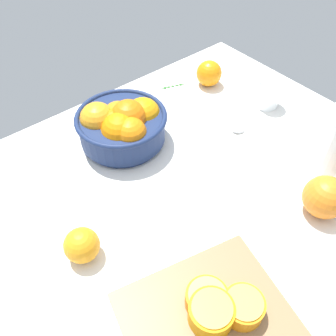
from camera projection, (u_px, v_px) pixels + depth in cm
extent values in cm
cube|color=white|center=(171.00, 203.00, 76.75)|extent=(111.15, 80.92, 3.00)
cylinder|color=navy|center=(124.00, 139.00, 87.27)|extent=(18.55, 18.55, 1.20)
cylinder|color=navy|center=(122.00, 127.00, 84.54)|extent=(20.16, 20.16, 6.25)
torus|color=navy|center=(121.00, 117.00, 82.25)|extent=(21.36, 21.36, 1.20)
sphere|color=orange|center=(143.00, 115.00, 84.73)|extent=(8.35, 8.35, 8.35)
sphere|color=orange|center=(125.00, 114.00, 86.42)|extent=(6.43, 6.43, 6.43)
sphere|color=orange|center=(119.00, 117.00, 84.60)|extent=(7.57, 7.57, 7.57)
sphere|color=orange|center=(98.00, 120.00, 82.29)|extent=(8.19, 8.19, 8.19)
sphere|color=orange|center=(114.00, 124.00, 82.21)|extent=(6.98, 6.98, 6.98)
sphere|color=orange|center=(120.00, 131.00, 80.31)|extent=(8.62, 8.62, 8.62)
sphere|color=orange|center=(131.00, 133.00, 79.34)|extent=(7.37, 7.37, 7.37)
sphere|color=orange|center=(129.00, 118.00, 82.13)|extent=(8.52, 8.52, 8.52)
cylinder|color=white|center=(268.00, 92.00, 94.67)|extent=(6.48, 6.48, 8.06)
cylinder|color=yellow|center=(267.00, 96.00, 95.53)|extent=(5.71, 5.71, 5.72)
cube|color=olive|center=(205.00, 317.00, 57.97)|extent=(30.14, 25.78, 1.89)
cylinder|color=orange|center=(207.00, 299.00, 57.41)|extent=(6.95, 6.95, 3.07)
cylinder|color=#F7B655|center=(208.00, 295.00, 56.17)|extent=(6.11, 6.11, 0.30)
cylinder|color=orange|center=(211.00, 313.00, 55.56)|extent=(7.22, 7.22, 3.79)
cylinder|color=#F8BF48|center=(212.00, 308.00, 54.06)|extent=(6.35, 6.35, 0.30)
cylinder|color=orange|center=(243.00, 307.00, 56.43)|extent=(6.70, 6.70, 3.32)
cylinder|color=#FCC24A|center=(245.00, 302.00, 55.11)|extent=(5.90, 5.90, 0.30)
sphere|color=orange|center=(325.00, 197.00, 70.35)|extent=(8.63, 8.63, 8.63)
sphere|color=orange|center=(83.00, 247.00, 64.06)|extent=(6.53, 6.53, 6.53)
sphere|color=orange|center=(209.00, 73.00, 101.46)|extent=(7.20, 7.20, 7.20)
ellipsoid|color=silver|center=(239.00, 130.00, 89.66)|extent=(3.86, 3.42, 1.00)
cylinder|color=silver|center=(208.00, 135.00, 88.51)|extent=(11.83, 6.28, 0.70)
cylinder|color=#40883C|center=(173.00, 86.00, 103.21)|extent=(6.89, 2.75, 0.30)
sphere|color=#40883C|center=(165.00, 87.00, 102.55)|extent=(0.98, 0.98, 0.98)
sphere|color=#40883C|center=(169.00, 86.00, 102.82)|extent=(0.77, 0.77, 0.77)
sphere|color=#40883C|center=(173.00, 86.00, 103.10)|extent=(0.76, 0.76, 0.76)
sphere|color=#40883C|center=(177.00, 85.00, 103.37)|extent=(0.80, 0.80, 0.80)
sphere|color=#40883C|center=(181.00, 84.00, 103.64)|extent=(0.92, 0.92, 0.92)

